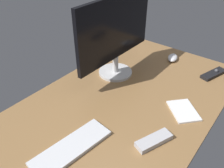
{
  "coord_description": "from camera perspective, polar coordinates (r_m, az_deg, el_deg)",
  "views": [
    {
      "loc": [
        -79.59,
        -53.27,
        78.64
      ],
      "look_at": [
        -0.26,
        9.04,
        8.0
      ],
      "focal_mm": 37.59,
      "sensor_mm": 36.0,
      "label": 1
    }
  ],
  "objects": [
    {
      "name": "notepad",
      "position": [
        1.2,
        16.99,
        -6.23
      ],
      "size": [
        19.34,
        19.67,
        0.9
      ],
      "primitive_type": "cube",
      "rotation": [
        0.0,
        0.0,
        0.84
      ],
      "color": "white",
      "rests_on": "desk"
    },
    {
      "name": "media_remote",
      "position": [
        1.54,
        23.48,
        2.33
      ],
      "size": [
        19.03,
        10.61,
        3.42
      ],
      "rotation": [
        0.0,
        0.0,
        -0.3
      ],
      "color": "black",
      "rests_on": "desk"
    },
    {
      "name": "monitor",
      "position": [
        1.32,
        0.92,
        12.02
      ],
      "size": [
        58.73,
        20.08,
        46.31
      ],
      "rotation": [
        0.0,
        0.0,
        -0.02
      ],
      "color": "silver",
      "rests_on": "desk"
    },
    {
      "name": "desk",
      "position": [
        1.23,
        3.39,
        -4.1
      ],
      "size": [
        140.0,
        84.0,
        2.0
      ],
      "primitive_type": "cube",
      "color": "olive",
      "rests_on": "ground"
    },
    {
      "name": "tv_remote",
      "position": [
        1.02,
        10.16,
        -13.38
      ],
      "size": [
        17.21,
        10.99,
        2.4
      ],
      "primitive_type": "cube",
      "rotation": [
        0.0,
        0.0,
        -0.37
      ],
      "color": "#B7B7BC",
      "rests_on": "desk"
    },
    {
      "name": "computer_mouse",
      "position": [
        1.62,
        14.6,
        6.19
      ],
      "size": [
        11.99,
        8.94,
        3.33
      ],
      "primitive_type": "ellipsoid",
      "rotation": [
        0.0,
        0.0,
        0.29
      ],
      "color": "silver",
      "rests_on": "desk"
    },
    {
      "name": "keyboard",
      "position": [
        1.0,
        -9.83,
        -15.0
      ],
      "size": [
        35.36,
        15.61,
        1.64
      ],
      "primitive_type": "cube",
      "rotation": [
        0.0,
        0.0,
        -0.12
      ],
      "color": "silver",
      "rests_on": "desk"
    }
  ]
}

